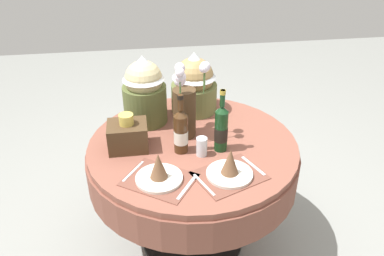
{
  "coord_description": "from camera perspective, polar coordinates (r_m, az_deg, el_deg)",
  "views": [
    {
      "loc": [
        -0.29,
        -1.87,
        1.99
      ],
      "look_at": [
        0.0,
        0.03,
        0.86
      ],
      "focal_mm": 35.91,
      "sensor_mm": 36.0,
      "label": 1
    }
  ],
  "objects": [
    {
      "name": "ground",
      "position": [
        2.75,
        0.1,
        -15.89
      ],
      "size": [
        8.0,
        8.0,
        0.0
      ],
      "primitive_type": "plane",
      "color": "gray"
    },
    {
      "name": "dining_table",
      "position": [
        2.33,
        0.11,
        -5.25
      ],
      "size": [
        1.25,
        1.25,
        0.78
      ],
      "color": "brown",
      "rests_on": "ground"
    },
    {
      "name": "place_setting_left",
      "position": [
        1.94,
        -4.94,
        -6.62
      ],
      "size": [
        0.43,
        0.41,
        0.16
      ],
      "color": "brown",
      "rests_on": "dining_table"
    },
    {
      "name": "place_setting_right",
      "position": [
        1.97,
        5.64,
        -5.97
      ],
      "size": [
        0.41,
        0.37,
        0.16
      ],
      "color": "brown",
      "rests_on": "dining_table"
    },
    {
      "name": "flower_vase",
      "position": [
        2.22,
        -1.08,
        3.37
      ],
      "size": [
        0.21,
        0.24,
        0.48
      ],
      "color": "#47331E",
      "rests_on": "dining_table"
    },
    {
      "name": "wine_bottle_left",
      "position": [
        2.12,
        4.36,
        -0.03
      ],
      "size": [
        0.08,
        0.08,
        0.37
      ],
      "color": "#143819",
      "rests_on": "dining_table"
    },
    {
      "name": "wine_bottle_centre",
      "position": [
        2.1,
        -1.66,
        -0.45
      ],
      "size": [
        0.08,
        0.08,
        0.35
      ],
      "color": "#422814",
      "rests_on": "dining_table"
    },
    {
      "name": "tumbler_near_left",
      "position": [
        2.11,
        1.45,
        -2.78
      ],
      "size": [
        0.06,
        0.06,
        0.11
      ],
      "primitive_type": "cylinder",
      "color": "silver",
      "rests_on": "dining_table"
    },
    {
      "name": "gift_tub_back_left",
      "position": [
        2.38,
        -7.13,
        5.97
      ],
      "size": [
        0.27,
        0.27,
        0.44
      ],
      "color": "#566033",
      "rests_on": "dining_table"
    },
    {
      "name": "gift_tub_back_centre",
      "position": [
        2.51,
        0.31,
        6.99
      ],
      "size": [
        0.3,
        0.3,
        0.4
      ],
      "color": "olive",
      "rests_on": "dining_table"
    },
    {
      "name": "woven_basket_side_left",
      "position": [
        2.18,
        -9.51,
        -1.07
      ],
      "size": [
        0.22,
        0.18,
        0.22
      ],
      "color": "#47331E",
      "rests_on": "dining_table"
    }
  ]
}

